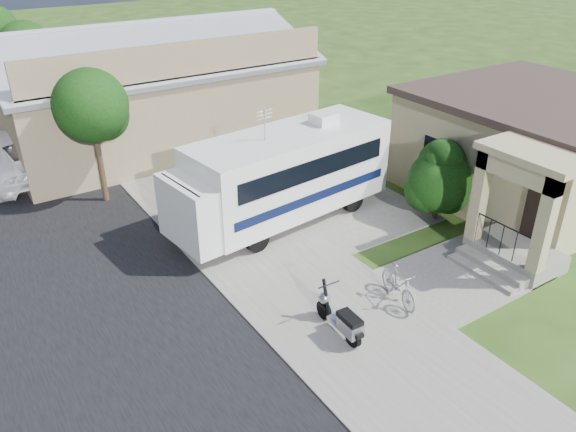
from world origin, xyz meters
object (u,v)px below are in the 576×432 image
motorhome (282,174)px  bicycle (398,287)px  pickup_truck (15,151)px  garden_hose (465,253)px  shrub (439,178)px  scooter (341,319)px

motorhome → bicycle: size_ratio=4.74×
pickup_truck → garden_hose: bearing=119.5°
shrub → scooter: shrub is taller
motorhome → garden_hose: 5.96m
shrub → garden_hose: shrub is taller
bicycle → pickup_truck: pickup_truck is taller
motorhome → bicycle: 5.46m
bicycle → garden_hose: (3.20, 0.57, -0.39)m
scooter → bicycle: (2.00, 0.24, -0.01)m
motorhome → garden_hose: size_ratio=17.64×
bicycle → garden_hose: bicycle is taller
scooter → pickup_truck: 15.04m
scooter → bicycle: scooter is taller
motorhome → pickup_truck: size_ratio=1.20×
bicycle → pickup_truck: 15.53m
motorhome → shrub: 4.98m
motorhome → scooter: size_ratio=4.53×
pickup_truck → bicycle: bearing=108.7°
shrub → bicycle: 5.15m
scooter → bicycle: size_ratio=1.05×
shrub → scooter: (-6.24, -3.02, -0.90)m
pickup_truck → motorhome: bearing=120.3°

